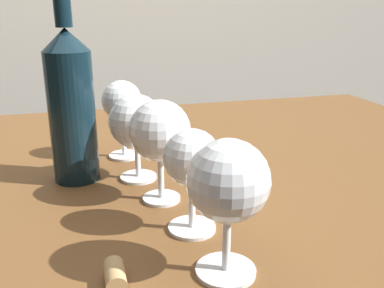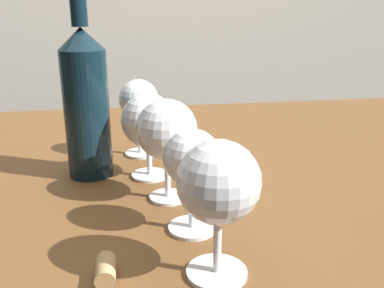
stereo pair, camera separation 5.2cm
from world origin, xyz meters
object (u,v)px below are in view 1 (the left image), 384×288
at_px(wine_glass_empty, 160,133).
at_px(cork, 115,275).
at_px(wine_glass_rose, 136,123).
at_px(wine_glass_chardonnay, 192,161).
at_px(wine_glass_pinot, 122,103).
at_px(wine_glass_white, 228,184).
at_px(wine_bottle, 71,102).

height_order(wine_glass_empty, cork, wine_glass_empty).
relative_size(wine_glass_rose, cork, 3.43).
bearing_deg(wine_glass_chardonnay, wine_glass_pinot, 100.13).
bearing_deg(wine_glass_white, cork, 174.90).
height_order(wine_glass_chardonnay, cork, wine_glass_chardonnay).
bearing_deg(wine_glass_pinot, wine_glass_empty, -81.01).
bearing_deg(wine_glass_rose, wine_glass_chardonnay, -77.01).
xyz_separation_m(wine_glass_white, wine_glass_pinot, (-0.07, 0.40, -0.00)).
bearing_deg(cork, wine_glass_white, -5.10).
height_order(wine_glass_white, wine_bottle, wine_bottle).
xyz_separation_m(wine_glass_chardonnay, wine_glass_rose, (-0.04, 0.19, 0.00)).
xyz_separation_m(wine_bottle, cork, (0.03, -0.30, -0.12)).
height_order(wine_glass_rose, cork, wine_glass_rose).
xyz_separation_m(wine_glass_rose, cork, (-0.06, -0.28, -0.09)).
relative_size(wine_glass_chardonnay, wine_glass_empty, 0.89).
relative_size(wine_glass_pinot, cork, 3.51).
bearing_deg(wine_bottle, cork, -83.51).
relative_size(wine_glass_rose, wine_glass_pinot, 0.98).
bearing_deg(wine_glass_white, wine_bottle, 116.04).
xyz_separation_m(wine_glass_white, wine_glass_rose, (-0.05, 0.29, -0.01)).
height_order(wine_glass_pinot, cork, wine_glass_pinot).
distance_m(wine_glass_empty, wine_glass_pinot, 0.21).
bearing_deg(cork, wine_glass_empty, 65.20).
xyz_separation_m(wine_glass_empty, wine_glass_pinot, (-0.03, 0.20, -0.00)).
relative_size(wine_glass_white, wine_bottle, 0.45).
height_order(wine_glass_white, wine_glass_empty, same).
bearing_deg(wine_glass_white, wine_glass_rose, 100.80).
relative_size(wine_glass_white, wine_glass_rose, 1.06).
height_order(wine_glass_empty, wine_glass_pinot, wine_glass_empty).
distance_m(wine_glass_rose, cork, 0.30).
height_order(wine_glass_empty, wine_bottle, wine_bottle).
height_order(wine_glass_empty, wine_glass_rose, wine_glass_empty).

